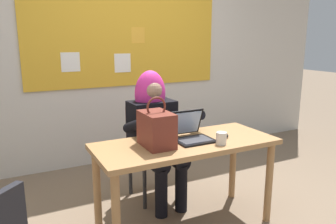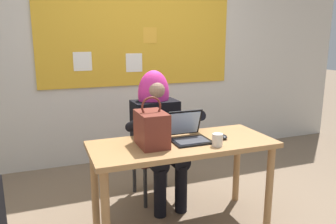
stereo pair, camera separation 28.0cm
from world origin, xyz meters
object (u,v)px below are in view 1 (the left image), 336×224
desk_main (186,154)px  chair_at_desk (149,147)px  coffee_mug (221,138)px  laptop (191,133)px  computer_mouse (224,135)px  handbag (156,129)px  person_costumed (155,127)px

desk_main → chair_at_desk: (-0.03, 0.66, -0.14)m
coffee_mug → desk_main: bearing=138.4°
laptop → computer_mouse: (0.28, -0.07, -0.03)m
chair_at_desk → handbag: (-0.23, -0.66, 0.37)m
person_costumed → computer_mouse: bearing=30.5°
person_costumed → coffee_mug: (0.23, -0.72, 0.06)m
laptop → handbag: 0.33m
chair_at_desk → laptop: 0.70m
chair_at_desk → coffee_mug: (0.23, -0.85, 0.29)m
chair_at_desk → desk_main: bearing=0.6°
desk_main → laptop: size_ratio=4.68×
person_costumed → coffee_mug: person_costumed is taller
person_costumed → computer_mouse: 0.68m
handbag → coffee_mug: size_ratio=3.98×
chair_at_desk → laptop: (0.09, -0.63, 0.29)m
desk_main → person_costumed: (-0.02, 0.54, 0.09)m
desk_main → handbag: bearing=179.6°
laptop → coffee_mug: 0.26m
chair_at_desk → computer_mouse: bearing=25.9°
handbag → coffee_mug: bearing=-21.8°
coffee_mug → laptop: bearing=124.0°
computer_mouse → person_costumed: bearing=135.7°
desk_main → computer_mouse: size_ratio=13.90×
laptop → handbag: size_ratio=0.82×
person_costumed → handbag: bearing=-25.3°
laptop → desk_main: bearing=-153.3°
handbag → chair_at_desk: bearing=71.0°
chair_at_desk → person_costumed: size_ratio=0.72×
laptop → coffee_mug: size_ratio=3.25×
person_costumed → laptop: (0.08, -0.50, 0.06)m
coffee_mug → chair_at_desk: bearing=105.3°
laptop → coffee_mug: (0.14, -0.21, -0.00)m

